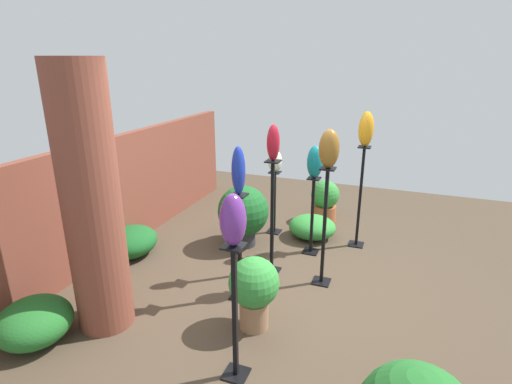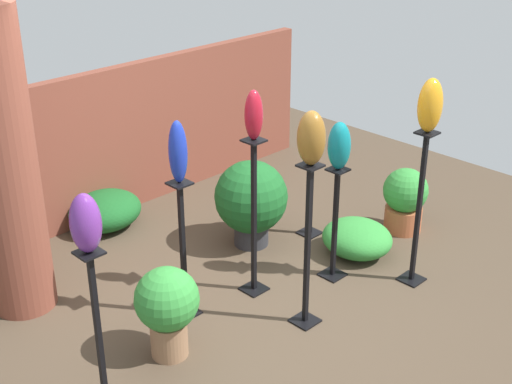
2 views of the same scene
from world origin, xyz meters
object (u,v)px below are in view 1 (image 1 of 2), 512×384
object	(u,v)px
pedestal_violet	(235,319)
pedestal_cobalt	(240,252)
art_vase_ivory	(275,161)
brick_pillar	(92,203)
pedestal_ivory	(274,205)
potted_plant_back_center	(254,288)
pedestal_ruby	(272,223)
art_vase_amber	(366,129)
art_vase_ruby	(273,143)
pedestal_bronze	(324,232)
art_vase_cobalt	(238,171)
potted_plant_walkway_edge	(325,200)
pedestal_teal	(312,219)
pedestal_amber	(360,201)
art_vase_teal	(315,162)
art_vase_bronze	(329,149)
potted_plant_mid_right	(243,213)
art_vase_violet	(233,220)

from	to	relation	value
pedestal_violet	pedestal_cobalt	size ratio (longest dim) A/B	1.00
art_vase_ivory	brick_pillar	bearing A→B (deg)	161.79
pedestal_ivory	potted_plant_back_center	xyz separation A→B (m)	(-2.18, -0.52, 0.01)
pedestal_ruby	potted_plant_back_center	distance (m)	1.11
pedestal_violet	art_vase_amber	bearing A→B (deg)	-12.09
pedestal_ruby	art_vase_ruby	xyz separation A→B (m)	(0.00, 0.00, 0.95)
art_vase_ruby	potted_plant_back_center	xyz separation A→B (m)	(-1.07, -0.19, -1.16)
pedestal_cobalt	potted_plant_back_center	distance (m)	0.55
pedestal_cobalt	art_vase_ruby	world-z (taller)	art_vase_ruby
pedestal_bronze	art_vase_cobalt	distance (m)	1.26
pedestal_ivory	potted_plant_walkway_edge	world-z (taller)	pedestal_ivory
brick_pillar	pedestal_teal	distance (m)	2.77
pedestal_ruby	pedestal_amber	distance (m)	1.41
art_vase_teal	art_vase_cobalt	distance (m)	1.41
brick_pillar	art_vase_bronze	distance (m)	2.37
art_vase_amber	potted_plant_mid_right	world-z (taller)	art_vase_amber
pedestal_ivory	potted_plant_mid_right	size ratio (longest dim) A/B	1.10
pedestal_violet	art_vase_cobalt	xyz separation A→B (m)	(1.06, 0.41, 0.89)
pedestal_ivory	potted_plant_mid_right	xyz separation A→B (m)	(-0.56, 0.26, 0.05)
pedestal_ivory	art_vase_teal	bearing A→B (deg)	-123.68
potted_plant_mid_right	pedestal_cobalt	bearing A→B (deg)	-159.06
pedestal_ruby	art_vase_amber	bearing A→B (deg)	-38.38
art_vase_bronze	art_vase_ivory	bearing A→B (deg)	40.04
pedestal_violet	potted_plant_mid_right	bearing A→B (deg)	21.10
art_vase_ruby	pedestal_violet	bearing A→B (deg)	-170.96
pedestal_ruby	art_vase_amber	xyz separation A→B (m)	(1.10, -0.87, 0.98)
art_vase_cobalt	potted_plant_mid_right	size ratio (longest dim) A/B	0.58
pedestal_amber	art_vase_teal	size ratio (longest dim) A/B	3.38
pedestal_violet	pedestal_cobalt	xyz separation A→B (m)	(1.06, 0.41, 0.00)
pedestal_ruby	art_vase_bronze	world-z (taller)	art_vase_bronze
art_vase_ruby	pedestal_bronze	bearing A→B (deg)	-93.41
pedestal_bronze	art_vase_teal	distance (m)	0.98
art_vase_ivory	art_vase_teal	bearing A→B (deg)	-123.68
brick_pillar	pedestal_bronze	bearing A→B (deg)	-51.05
pedestal_cobalt	pedestal_teal	bearing A→B (deg)	-19.74
art_vase_ivory	potted_plant_walkway_edge	world-z (taller)	art_vase_ivory
pedestal_violet	brick_pillar	bearing A→B (deg)	82.50
pedestal_bronze	art_vase_bronze	size ratio (longest dim) A/B	3.35
brick_pillar	pedestal_ruby	size ratio (longest dim) A/B	1.79
art_vase_violet	art_vase_amber	size ratio (longest dim) A/B	0.89
art_vase_bronze	pedestal_ruby	bearing A→B (deg)	86.59
pedestal_ruby	pedestal_bronze	world-z (taller)	pedestal_ruby
pedestal_cobalt	art_vase_cobalt	world-z (taller)	art_vase_cobalt
pedestal_bronze	potted_plant_back_center	world-z (taller)	pedestal_bronze
art_vase_bronze	potted_plant_back_center	distance (m)	1.61
brick_pillar	potted_plant_back_center	bearing A→B (deg)	-72.37
pedestal_amber	potted_plant_mid_right	xyz separation A→B (m)	(-0.55, 1.47, -0.17)
pedestal_teal	art_vase_ivory	size ratio (longest dim) A/B	3.29
potted_plant_mid_right	art_vase_violet	bearing A→B (deg)	-158.90
potted_plant_mid_right	pedestal_violet	bearing A→B (deg)	-158.90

